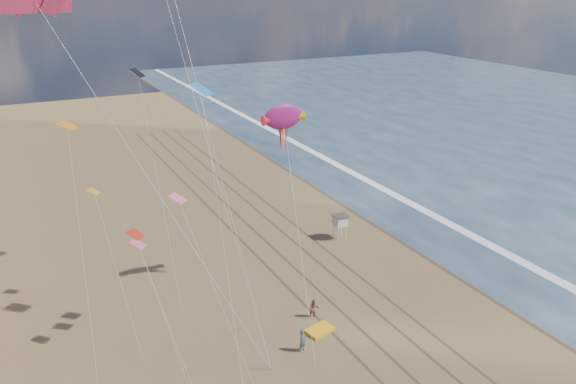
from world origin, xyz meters
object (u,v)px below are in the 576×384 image
object	(u,v)px
show_kite	(283,117)
kite_flyer_a	(303,340)
lifeguard_stand	(340,221)
grounded_kite	(320,330)
kite_flyer_b	(314,309)

from	to	relation	value
show_kite	kite_flyer_a	world-z (taller)	show_kite
lifeguard_stand	show_kite	xyz separation A→B (m)	(-9.92, -5.60, 14.18)
lifeguard_stand	kite_flyer_a	distance (m)	21.44
grounded_kite	kite_flyer_b	size ratio (longest dim) A/B	1.31
grounded_kite	kite_flyer_b	xyz separation A→B (m)	(0.59, 2.10, 0.76)
kite_flyer_a	grounded_kite	bearing A→B (deg)	11.02
lifeguard_stand	grounded_kite	xyz separation A→B (m)	(-11.13, -14.81, -2.07)
show_kite	grounded_kite	bearing A→B (deg)	-97.44
show_kite	kite_flyer_a	bearing A→B (deg)	-109.02
show_kite	kite_flyer_a	distance (m)	19.21
grounded_kite	lifeguard_stand	bearing A→B (deg)	39.35
lifeguard_stand	show_kite	bearing A→B (deg)	-150.56
lifeguard_stand	kite_flyer_b	xyz separation A→B (m)	(-10.53, -12.71, -1.31)
kite_flyer_b	kite_flyer_a	bearing A→B (deg)	-115.03
kite_flyer_a	lifeguard_stand	bearing A→B (deg)	28.22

